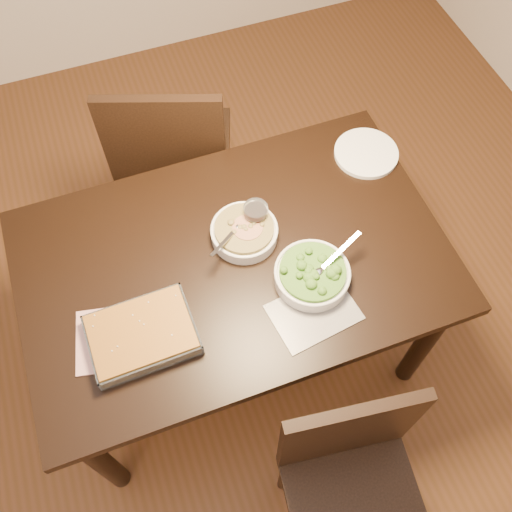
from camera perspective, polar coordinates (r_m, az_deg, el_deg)
ground at (r=2.55m, az=-1.67°, el=-8.73°), size 4.00×4.00×0.00m
table at (r=1.95m, az=-2.16°, el=-1.65°), size 1.40×0.90×0.75m
magazine_a at (r=1.79m, az=-13.09°, el=-7.87°), size 0.32×0.26×0.01m
magazine_b at (r=1.79m, az=5.80°, el=-5.62°), size 0.28×0.22×0.00m
coaster at (r=1.94m, az=-0.04°, el=3.27°), size 0.11×0.11×0.00m
stew_bowl at (r=1.89m, az=-1.18°, el=2.45°), size 0.22×0.22×0.09m
broccoli_bowl at (r=1.81m, az=5.64°, el=-1.87°), size 0.27×0.24×0.09m
baking_dish at (r=1.75m, az=-11.33°, el=-7.71°), size 0.32×0.24×0.06m
wine_tumbler at (r=1.90m, az=-0.04°, el=4.09°), size 0.08×0.08×0.09m
dinner_plate at (r=2.16m, az=10.95°, el=10.06°), size 0.23×0.23×0.02m
chair_near at (r=1.92m, az=9.54°, el=-21.12°), size 0.47×0.47×0.89m
chair_far at (r=2.42m, az=-8.29°, el=10.06°), size 0.58×0.58×0.97m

